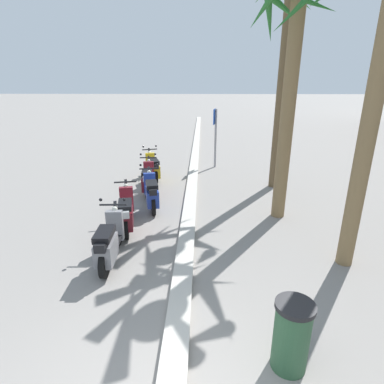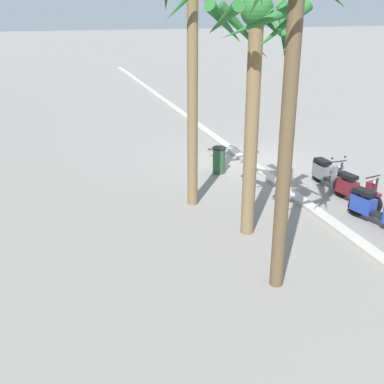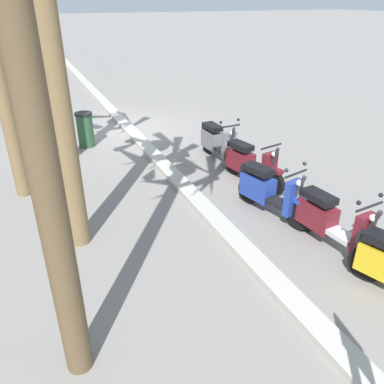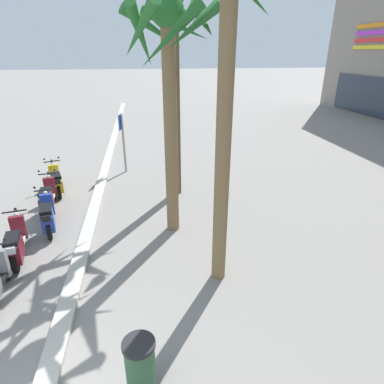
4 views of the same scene
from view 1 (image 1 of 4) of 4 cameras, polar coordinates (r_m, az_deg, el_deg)
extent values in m
cylinder|color=black|center=(12.20, -7.79, 4.46)|extent=(0.53, 0.26, 0.52)
cylinder|color=black|center=(11.00, -6.74, 2.82)|extent=(0.53, 0.26, 0.52)
cube|color=black|center=(11.63, -7.34, 4.03)|extent=(0.66, 0.45, 0.08)
cube|color=gold|center=(11.16, -6.97, 3.91)|extent=(0.75, 0.52, 0.43)
cube|color=black|center=(11.06, -7.02, 5.59)|extent=(0.66, 0.47, 0.12)
cube|color=gold|center=(11.96, -7.72, 5.58)|extent=(0.24, 0.37, 0.66)
cube|color=gold|center=(12.13, -7.85, 5.78)|extent=(0.35, 0.25, 0.08)
cylinder|color=#333338|center=(12.00, -7.81, 6.37)|extent=(0.29, 0.16, 0.69)
cylinder|color=black|center=(11.86, -7.82, 7.79)|extent=(0.21, 0.54, 0.04)
sphere|color=white|center=(11.98, -7.86, 7.22)|extent=(0.12, 0.12, 0.12)
cube|color=black|center=(10.82, -6.75, 4.74)|extent=(0.29, 0.27, 0.16)
sphere|color=black|center=(11.78, -8.99, 8.25)|extent=(0.07, 0.07, 0.07)
sphere|color=black|center=(11.85, -6.67, 8.42)|extent=(0.07, 0.07, 0.07)
cylinder|color=black|center=(10.91, -7.84, 2.63)|extent=(0.53, 0.15, 0.52)
cylinder|color=black|center=(9.67, -8.28, 0.38)|extent=(0.53, 0.15, 0.52)
cube|color=silver|center=(10.31, -8.05, 1.98)|extent=(0.63, 0.34, 0.08)
cube|color=maroon|center=(9.83, -8.24, 1.68)|extent=(0.71, 0.39, 0.43)
cube|color=black|center=(9.71, -8.35, 3.58)|extent=(0.63, 0.36, 0.12)
cube|color=maroon|center=(10.65, -7.96, 3.84)|extent=(0.17, 0.35, 0.66)
cube|color=maroon|center=(10.83, -7.91, 4.10)|extent=(0.33, 0.19, 0.08)
cylinder|color=#333338|center=(10.69, -7.98, 4.73)|extent=(0.29, 0.10, 0.69)
cylinder|color=black|center=(10.54, -8.08, 6.30)|extent=(0.10, 0.56, 0.04)
sphere|color=white|center=(10.67, -8.02, 5.69)|extent=(0.12, 0.12, 0.12)
cube|color=silver|center=(9.47, -8.43, 2.53)|extent=(0.26, 0.22, 0.16)
sphere|color=black|center=(10.51, -9.44, 6.87)|extent=(0.07, 0.07, 0.07)
sphere|color=black|center=(10.48, -6.80, 6.95)|extent=(0.07, 0.07, 0.07)
cylinder|color=black|center=(9.57, -7.81, 0.20)|extent=(0.53, 0.22, 0.52)
cylinder|color=black|center=(8.40, -7.17, -2.56)|extent=(0.53, 0.22, 0.52)
cube|color=black|center=(9.01, -7.55, -0.62)|extent=(0.65, 0.41, 0.08)
cube|color=#233D9E|center=(8.54, -7.34, -0.89)|extent=(0.74, 0.47, 0.45)
cube|color=black|center=(8.40, -7.44, 1.37)|extent=(0.65, 0.43, 0.12)
cube|color=#233D9E|center=(9.30, -7.81, 1.53)|extent=(0.22, 0.36, 0.66)
cube|color=#233D9E|center=(9.48, -7.89, 1.85)|extent=(0.35, 0.23, 0.08)
cylinder|color=#333338|center=(9.34, -7.88, 2.55)|extent=(0.29, 0.13, 0.69)
cylinder|color=black|center=(9.17, -7.94, 4.32)|extent=(0.17, 0.55, 0.04)
sphere|color=white|center=(9.30, -7.94, 3.64)|extent=(0.12, 0.12, 0.12)
cube|color=black|center=(8.17, -7.25, 0.10)|extent=(0.28, 0.25, 0.16)
sphere|color=black|center=(9.11, -9.47, 4.92)|extent=(0.07, 0.07, 0.07)
sphere|color=black|center=(9.14, -6.46, 5.11)|extent=(0.07, 0.07, 0.07)
cylinder|color=black|center=(8.44, -11.79, -2.73)|extent=(0.53, 0.20, 0.52)
cylinder|color=black|center=(7.25, -12.05, -6.56)|extent=(0.53, 0.20, 0.52)
cube|color=silver|center=(7.86, -11.93, -3.95)|extent=(0.64, 0.39, 0.08)
cube|color=maroon|center=(7.39, -12.09, -4.72)|extent=(0.73, 0.45, 0.42)
cube|color=black|center=(7.24, -12.28, -2.32)|extent=(0.65, 0.41, 0.12)
cube|color=maroon|center=(8.17, -11.96, -1.31)|extent=(0.21, 0.36, 0.66)
cube|color=maroon|center=(8.34, -11.93, -0.88)|extent=(0.35, 0.22, 0.08)
cylinder|color=#333338|center=(8.19, -12.02, -0.14)|extent=(0.29, 0.13, 0.69)
cylinder|color=black|center=(8.02, -12.20, 1.83)|extent=(0.15, 0.56, 0.04)
sphere|color=white|center=(8.15, -12.10, 1.10)|extent=(0.12, 0.12, 0.12)
cube|color=silver|center=(7.02, -12.30, -3.92)|extent=(0.28, 0.24, 0.16)
cylinder|color=black|center=(7.05, -13.51, -7.50)|extent=(0.52, 0.13, 0.52)
cylinder|color=black|center=(6.03, -15.88, -12.69)|extent=(0.52, 0.13, 0.52)
cube|color=black|center=(6.54, -14.54, -9.22)|extent=(0.61, 0.31, 0.08)
cube|color=slate|center=(6.12, -15.53, -10.28)|extent=(0.70, 0.35, 0.43)
cube|color=black|center=(5.95, -15.88, -7.45)|extent=(0.61, 0.33, 0.12)
cube|color=slate|center=(6.76, -14.01, -5.99)|extent=(0.16, 0.35, 0.66)
cube|color=slate|center=(6.92, -13.70, -5.36)|extent=(0.33, 0.18, 0.08)
cylinder|color=#333338|center=(6.77, -13.97, -4.56)|extent=(0.29, 0.08, 0.69)
cylinder|color=black|center=(6.58, -14.35, -2.29)|extent=(0.07, 0.56, 0.04)
sphere|color=white|center=(6.72, -14.06, -3.09)|extent=(0.12, 0.12, 0.12)
cube|color=black|center=(5.75, -16.46, -9.60)|extent=(0.25, 0.21, 0.16)
sphere|color=black|center=(6.58, -16.50, -1.38)|extent=(0.07, 0.07, 0.07)
sphere|color=black|center=(6.47, -12.40, -1.38)|extent=(0.07, 0.07, 0.07)
cylinder|color=#939399|center=(13.02, 4.35, 9.76)|extent=(0.09, 0.09, 2.40)
cube|color=#1947B7|center=(12.91, 4.19, 13.71)|extent=(0.59, 0.13, 0.60)
cube|color=white|center=(12.91, 4.13, 13.72)|extent=(0.33, 0.07, 0.33)
cylinder|color=brown|center=(10.56, 16.18, 17.95)|extent=(0.29, 0.29, 6.48)
cylinder|color=olive|center=(6.16, 30.55, 14.39)|extent=(0.30, 0.30, 6.25)
cylinder|color=olive|center=(8.04, 17.26, 14.07)|extent=(0.34, 0.34, 5.50)
cone|color=#286B2D|center=(8.84, 15.68, 30.50)|extent=(0.87, 1.68, 1.10)
cone|color=#286B2D|center=(8.24, 13.99, 30.08)|extent=(1.47, 0.76, 1.44)
cylinder|color=#2D5638|center=(4.36, 17.82, -24.19)|extent=(0.44, 0.44, 0.90)
cylinder|color=black|center=(4.05, 18.54, -19.34)|extent=(0.48, 0.48, 0.06)
camera|label=2|loc=(19.71, 24.55, 24.49)|focal=45.35mm
camera|label=3|loc=(13.78, 13.21, 20.47)|focal=35.98mm
camera|label=4|loc=(1.89, 119.69, 34.79)|focal=30.03mm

